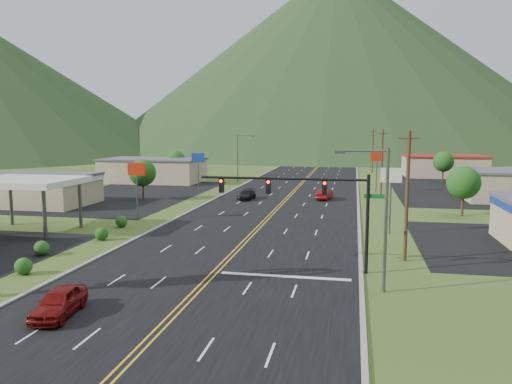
% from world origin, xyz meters
% --- Properties ---
extents(ground, '(500.00, 500.00, 0.00)m').
position_xyz_m(ground, '(0.00, 0.00, 0.00)').
color(ground, '#34491A').
rests_on(ground, ground).
extents(road, '(20.00, 460.00, 0.04)m').
position_xyz_m(road, '(0.00, 0.00, 0.00)').
color(road, black).
rests_on(road, ground).
extents(curb_east, '(0.30, 460.00, 0.14)m').
position_xyz_m(curb_east, '(10.15, 0.00, 0.00)').
color(curb_east, gray).
rests_on(curb_east, ground).
extents(traffic_signal, '(13.10, 0.43, 7.00)m').
position_xyz_m(traffic_signal, '(6.48, 14.00, 5.33)').
color(traffic_signal, black).
rests_on(traffic_signal, ground).
extents(streetlight_east, '(3.28, 0.25, 9.00)m').
position_xyz_m(streetlight_east, '(11.18, 10.00, 5.18)').
color(streetlight_east, '#59595E').
rests_on(streetlight_east, ground).
extents(streetlight_west, '(3.28, 0.25, 9.00)m').
position_xyz_m(streetlight_west, '(-11.68, 70.00, 5.18)').
color(streetlight_west, '#59595E').
rests_on(streetlight_west, ground).
extents(gas_canopy, '(10.00, 8.00, 5.30)m').
position_xyz_m(gas_canopy, '(-22.00, 22.00, 4.87)').
color(gas_canopy, white).
rests_on(gas_canopy, ground).
extents(building_west_mid, '(14.40, 10.40, 4.10)m').
position_xyz_m(building_west_mid, '(-32.00, 38.00, 2.27)').
color(building_west_mid, '#C9A98B').
rests_on(building_west_mid, ground).
extents(building_west_far, '(18.40, 11.40, 4.50)m').
position_xyz_m(building_west_far, '(-28.00, 68.00, 2.26)').
color(building_west_far, '#C9A98B').
rests_on(building_west_far, ground).
extents(building_east_far, '(16.40, 12.40, 4.50)m').
position_xyz_m(building_east_far, '(28.00, 90.00, 2.26)').
color(building_east_far, '#C9A98B').
rests_on(building_east_far, ground).
extents(pole_sign_west_a, '(2.00, 0.18, 6.40)m').
position_xyz_m(pole_sign_west_a, '(-14.00, 30.00, 5.05)').
color(pole_sign_west_a, '#59595E').
rests_on(pole_sign_west_a, ground).
extents(pole_sign_west_b, '(2.00, 0.18, 6.40)m').
position_xyz_m(pole_sign_west_b, '(-14.00, 52.00, 5.05)').
color(pole_sign_west_b, '#59595E').
rests_on(pole_sign_west_b, ground).
extents(pole_sign_east_a, '(2.00, 0.18, 6.40)m').
position_xyz_m(pole_sign_east_a, '(13.00, 28.00, 5.05)').
color(pole_sign_east_a, '#59595E').
rests_on(pole_sign_east_a, ground).
extents(pole_sign_east_b, '(2.00, 0.18, 6.40)m').
position_xyz_m(pole_sign_east_b, '(13.00, 60.00, 5.05)').
color(pole_sign_east_b, '#59595E').
rests_on(pole_sign_east_b, ground).
extents(tree_west_a, '(3.84, 3.84, 5.82)m').
position_xyz_m(tree_west_a, '(-20.00, 45.00, 3.89)').
color(tree_west_a, '#382314').
rests_on(tree_west_a, ground).
extents(tree_west_b, '(3.84, 3.84, 5.82)m').
position_xyz_m(tree_west_b, '(-25.00, 72.00, 3.89)').
color(tree_west_b, '#382314').
rests_on(tree_west_b, ground).
extents(tree_east_a, '(3.84, 3.84, 5.82)m').
position_xyz_m(tree_east_a, '(22.00, 40.00, 3.89)').
color(tree_east_a, '#382314').
rests_on(tree_east_a, ground).
extents(tree_east_b, '(3.84, 3.84, 5.82)m').
position_xyz_m(tree_east_b, '(26.00, 78.00, 3.89)').
color(tree_east_b, '#382314').
rests_on(tree_east_b, ground).
extents(utility_pole_a, '(1.60, 0.28, 10.00)m').
position_xyz_m(utility_pole_a, '(13.50, 18.00, 5.13)').
color(utility_pole_a, '#382314').
rests_on(utility_pole_a, ground).
extents(utility_pole_b, '(1.60, 0.28, 10.00)m').
position_xyz_m(utility_pole_b, '(13.50, 55.00, 5.13)').
color(utility_pole_b, '#382314').
rests_on(utility_pole_b, ground).
extents(utility_pole_c, '(1.60, 0.28, 10.00)m').
position_xyz_m(utility_pole_c, '(13.50, 95.00, 5.13)').
color(utility_pole_c, '#382314').
rests_on(utility_pole_c, ground).
extents(utility_pole_d, '(1.60, 0.28, 10.00)m').
position_xyz_m(utility_pole_d, '(13.50, 135.00, 5.13)').
color(utility_pole_d, '#382314').
rests_on(utility_pole_d, ground).
extents(mountain_n, '(220.00, 220.00, 85.00)m').
position_xyz_m(mountain_n, '(0.00, 220.00, 42.50)').
color(mountain_n, '#1B3819').
rests_on(mountain_n, ground).
extents(car_red_near, '(2.38, 4.67, 1.52)m').
position_xyz_m(car_red_near, '(-6.04, 2.43, 0.76)').
color(car_red_near, maroon).
rests_on(car_red_near, ground).
extents(car_dark_mid, '(2.20, 4.75, 1.35)m').
position_xyz_m(car_dark_mid, '(-5.55, 48.07, 0.67)').
color(car_dark_mid, black).
rests_on(car_dark_mid, ground).
extents(car_red_far, '(2.31, 4.68, 1.47)m').
position_xyz_m(car_red_far, '(5.43, 50.27, 0.74)').
color(car_red_far, maroon).
rests_on(car_red_far, ground).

